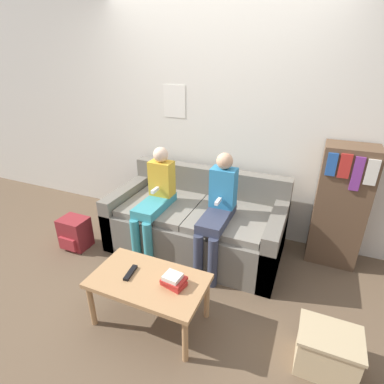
# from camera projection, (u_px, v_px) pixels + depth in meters

# --- Properties ---
(ground_plane) EXTENTS (10.00, 10.00, 0.00)m
(ground_plane) POSITION_uv_depth(u_px,v_px,m) (174.00, 277.00, 2.88)
(ground_plane) COLOR brown
(wall_back) EXTENTS (8.00, 0.06, 2.60)m
(wall_back) POSITION_uv_depth(u_px,v_px,m) (217.00, 119.00, 3.26)
(wall_back) COLOR silver
(wall_back) RESTS_ON ground_plane
(couch) EXTENTS (1.80, 0.92, 0.80)m
(couch) POSITION_uv_depth(u_px,v_px,m) (197.00, 224.00, 3.23)
(couch) COLOR #6B665B
(couch) RESTS_ON ground_plane
(coffee_table) EXTENTS (0.87, 0.50, 0.42)m
(coffee_table) POSITION_uv_depth(u_px,v_px,m) (149.00, 284.00, 2.27)
(coffee_table) COLOR #AD7F51
(coffee_table) RESTS_ON ground_plane
(person_left) EXTENTS (0.24, 0.61, 1.11)m
(person_left) POSITION_uv_depth(u_px,v_px,m) (155.00, 198.00, 3.04)
(person_left) COLOR teal
(person_left) RESTS_ON ground_plane
(person_right) EXTENTS (0.24, 0.61, 1.14)m
(person_right) POSITION_uv_depth(u_px,v_px,m) (218.00, 209.00, 2.80)
(person_right) COLOR #33384C
(person_right) RESTS_ON ground_plane
(tv_remote) EXTENTS (0.06, 0.17, 0.02)m
(tv_remote) POSITION_uv_depth(u_px,v_px,m) (131.00, 273.00, 2.30)
(tv_remote) COLOR black
(tv_remote) RESTS_ON coffee_table
(book_stack) EXTENTS (0.19, 0.16, 0.09)m
(book_stack) POSITION_uv_depth(u_px,v_px,m) (174.00, 280.00, 2.18)
(book_stack) COLOR red
(book_stack) RESTS_ON coffee_table
(bookshelf) EXTENTS (0.46, 0.34, 1.22)m
(bookshelf) POSITION_uv_depth(u_px,v_px,m) (340.00, 206.00, 2.90)
(bookshelf) COLOR brown
(bookshelf) RESTS_ON ground_plane
(storage_box) EXTENTS (0.40, 0.30, 0.32)m
(storage_box) POSITION_uv_depth(u_px,v_px,m) (327.00, 351.00, 1.99)
(storage_box) COLOR #CCB284
(storage_box) RESTS_ON ground_plane
(backpack) EXTENTS (0.29, 0.26, 0.34)m
(backpack) POSITION_uv_depth(u_px,v_px,m) (75.00, 233.00, 3.27)
(backpack) COLOR maroon
(backpack) RESTS_ON ground_plane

